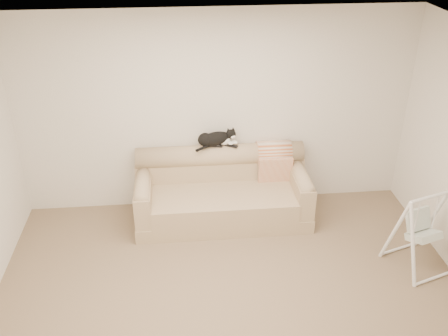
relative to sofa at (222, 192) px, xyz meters
name	(u,v)px	position (x,y,z in m)	size (l,w,h in m)	color
ground_plane	(233,302)	(-0.04, -1.62, -0.35)	(5.00, 5.00, 0.00)	brown
room_shell	(235,175)	(-0.04, -1.62, 1.18)	(5.04, 4.04, 2.60)	beige
sofa	(222,192)	(0.00, 0.00, 0.00)	(2.20, 0.93, 0.90)	tan
remote_a	(215,145)	(-0.06, 0.24, 0.56)	(0.19, 0.09, 0.03)	black
remote_b	(231,146)	(0.14, 0.22, 0.56)	(0.17, 0.12, 0.02)	black
tuxedo_cat	(216,139)	(-0.06, 0.24, 0.65)	(0.56, 0.35, 0.23)	black
throw_blanket	(274,156)	(0.70, 0.23, 0.37)	(0.44, 0.38, 0.58)	#C05F2D
baby_swing	(422,231)	(2.10, -1.21, 0.11)	(0.73, 0.75, 0.94)	white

